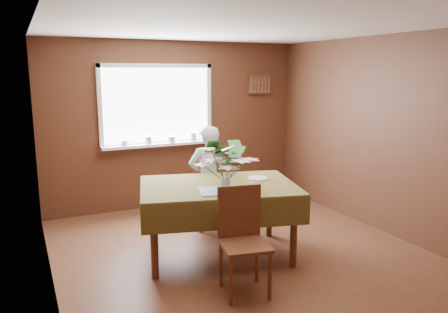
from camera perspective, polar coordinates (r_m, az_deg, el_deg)
name	(u,v)px	position (r m, az deg, el deg)	size (l,w,h in m)	color
floor	(245,256)	(5.04, 2.76, -12.89)	(4.50, 4.50, 0.00)	#542E1C
ceiling	(247,26)	(4.63, 3.06, 16.66)	(4.50, 4.50, 0.00)	white
wall_back	(176,125)	(6.72, -6.27, 4.17)	(4.00, 4.00, 0.00)	brown
wall_front	(420,203)	(2.95, 24.25, -5.55)	(4.00, 4.00, 0.00)	brown
wall_left	(46,164)	(4.14, -22.28, -0.87)	(4.50, 4.50, 0.00)	brown
wall_right	(385,135)	(5.89, 20.30, 2.59)	(4.50, 4.50, 0.00)	brown
window_assembly	(158,118)	(6.57, -8.57, 4.93)	(1.72, 0.20, 1.22)	white
spoon_rack	(260,84)	(7.26, 4.73, 9.45)	(0.44, 0.05, 0.33)	brown
dining_table	(219,193)	(4.84, -0.72, -4.83)	(1.94, 1.56, 0.83)	brown
chair_far	(210,189)	(5.79, -1.85, -4.21)	(0.56, 0.56, 0.96)	brown
chair_near	(242,235)	(4.16, 2.40, -10.23)	(0.50, 0.50, 0.99)	brown
seated_woman	(208,179)	(5.59, -2.06, -2.97)	(0.51, 0.33, 1.38)	white
flower_bouquet	(226,161)	(4.53, 0.20, -0.56)	(0.56, 0.56, 0.48)	white
side_plate	(258,178)	(5.07, 4.42, -2.86)	(0.24, 0.24, 0.01)	white
table_knife	(238,189)	(4.61, 1.90, -4.23)	(0.02, 0.20, 0.00)	silver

